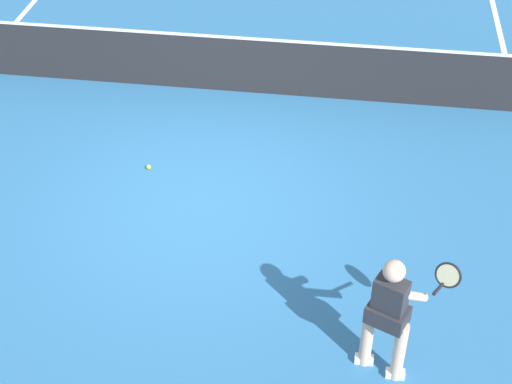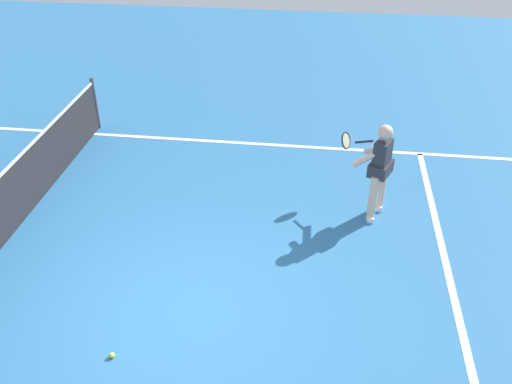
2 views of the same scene
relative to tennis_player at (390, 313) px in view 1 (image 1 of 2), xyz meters
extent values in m
plane|color=teal|center=(-2.46, 2.45, -0.85)|extent=(28.28, 28.28, 0.00)
cube|color=#232326|center=(-2.46, 5.40, -0.38)|extent=(9.59, 0.02, 0.95)
cube|color=white|center=(-2.46, 5.40, 0.12)|extent=(9.59, 0.02, 0.04)
cylinder|color=beige|center=(-0.18, 0.05, -0.46)|extent=(0.13, 0.13, 0.78)
cylinder|color=beige|center=(0.14, -0.10, -0.46)|extent=(0.13, 0.13, 0.78)
cube|color=white|center=(-0.18, 0.05, -0.81)|extent=(0.20, 0.10, 0.08)
cube|color=white|center=(0.14, -0.10, -0.81)|extent=(0.20, 0.10, 0.08)
cube|color=#2D2D33|center=(-0.02, -0.02, 0.19)|extent=(0.37, 0.31, 0.52)
cube|color=#2D2D33|center=(-0.02, -0.02, -0.01)|extent=(0.48, 0.42, 0.20)
sphere|color=beige|center=(-0.02, -0.02, 0.59)|extent=(0.22, 0.22, 0.22)
cylinder|color=beige|center=(-0.10, 0.17, 0.21)|extent=(0.10, 0.48, 0.37)
cylinder|color=beige|center=(0.18, 0.05, 0.21)|extent=(0.42, 0.38, 0.37)
cylinder|color=black|center=(0.46, 0.22, 0.17)|extent=(0.15, 0.28, 0.14)
torus|color=black|center=(0.58, 0.50, 0.11)|extent=(0.31, 0.22, 0.28)
cylinder|color=beige|center=(0.58, 0.50, 0.11)|extent=(0.26, 0.18, 0.23)
sphere|color=#D1E533|center=(-3.32, 3.11, -0.81)|extent=(0.07, 0.07, 0.07)
camera|label=1|loc=(-0.58, -5.38, 5.67)|focal=53.92mm
camera|label=2|loc=(-7.50, 0.89, 4.27)|focal=39.57mm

